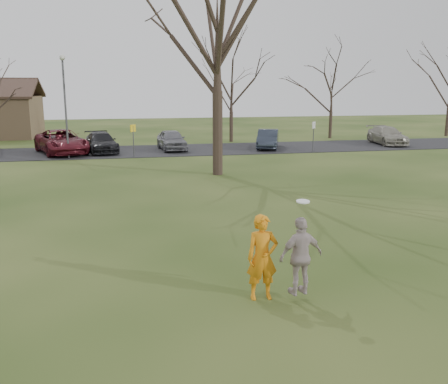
{
  "coord_description": "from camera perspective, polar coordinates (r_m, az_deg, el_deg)",
  "views": [
    {
      "loc": [
        -2.84,
        -9.42,
        4.47
      ],
      "look_at": [
        0.0,
        4.0,
        1.5
      ],
      "focal_mm": 39.58,
      "sensor_mm": 36.0,
      "label": 1
    }
  ],
  "objects": [
    {
      "name": "ground",
      "position": [
        10.81,
        4.5,
        -12.26
      ],
      "size": [
        120.0,
        120.0,
        0.0
      ],
      "primitive_type": "plane",
      "color": "#1E380F",
      "rests_on": "ground"
    },
    {
      "name": "car_5",
      "position": [
        35.69,
        5.08,
        6.12
      ],
      "size": [
        2.69,
        4.27,
        1.33
      ],
      "primitive_type": "imported",
      "rotation": [
        0.0,
        0.0,
        -0.35
      ],
      "color": "#282F3C",
      "rests_on": "parking_strip"
    },
    {
      "name": "car_7",
      "position": [
        40.05,
        18.33,
        6.21
      ],
      "size": [
        2.3,
        4.74,
        1.33
      ],
      "primitive_type": "imported",
      "rotation": [
        0.0,
        0.0,
        -0.1
      ],
      "color": "gray",
      "rests_on": "parking_strip"
    },
    {
      "name": "car_3",
      "position": [
        34.48,
        -14.02,
        5.58
      ],
      "size": [
        2.64,
        4.79,
        1.32
      ],
      "primitive_type": "imported",
      "rotation": [
        0.0,
        0.0,
        0.18
      ],
      "color": "black",
      "rests_on": "parking_strip"
    },
    {
      "name": "car_2",
      "position": [
        34.49,
        -18.26,
        5.54
      ],
      "size": [
        4.3,
        6.17,
        1.56
      ],
      "primitive_type": "imported",
      "rotation": [
        0.0,
        0.0,
        0.33
      ],
      "color": "#59151F",
      "rests_on": "parking_strip"
    },
    {
      "name": "parking_strip",
      "position": [
        34.82,
        -7.21,
        4.79
      ],
      "size": [
        62.0,
        6.5,
        0.04
      ],
      "primitive_type": "cube",
      "color": "black",
      "rests_on": "ground"
    },
    {
      "name": "lamp_post",
      "position": [
        32.08,
        -17.94,
        10.75
      ],
      "size": [
        0.34,
        0.34,
        6.27
      ],
      "color": "#47474C",
      "rests_on": "ground"
    },
    {
      "name": "sign_white",
      "position": [
        34.08,
        10.3,
        6.94
      ],
      "size": [
        0.35,
        0.35,
        2.08
      ],
      "color": "#47474C",
      "rests_on": "ground"
    },
    {
      "name": "player_defender",
      "position": [
        10.52,
        4.44,
        -7.54
      ],
      "size": [
        0.69,
        0.46,
        1.84
      ],
      "primitive_type": "imported",
      "rotation": [
        0.0,
        0.0,
        -0.03
      ],
      "color": "orange",
      "rests_on": "ground"
    },
    {
      "name": "small_tree_row",
      "position": [
        40.14,
        -1.62,
        11.4
      ],
      "size": [
        55.0,
        5.9,
        8.5
      ],
      "color": "#352821",
      "rests_on": "ground"
    },
    {
      "name": "catching_play",
      "position": [
        10.44,
        8.87,
        -7.3
      ],
      "size": [
        1.03,
        0.57,
        2.05
      ],
      "color": "#B2A1A0",
      "rests_on": "ground"
    },
    {
      "name": "big_tree",
      "position": [
        25.02,
        -0.78,
        18.02
      ],
      "size": [
        9.0,
        9.0,
        14.0
      ],
      "primitive_type": null,
      "color": "#352821",
      "rests_on": "ground"
    },
    {
      "name": "car_4",
      "position": [
        34.88,
        -6.06,
        6.02
      ],
      "size": [
        2.01,
        4.25,
        1.4
      ],
      "primitive_type": "imported",
      "rotation": [
        0.0,
        0.0,
        0.09
      ],
      "color": "slate",
      "rests_on": "parking_strip"
    },
    {
      "name": "sign_yellow",
      "position": [
        31.58,
        -10.45,
        6.53
      ],
      "size": [
        0.35,
        0.35,
        2.08
      ],
      "color": "#47474C",
      "rests_on": "ground"
    }
  ]
}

